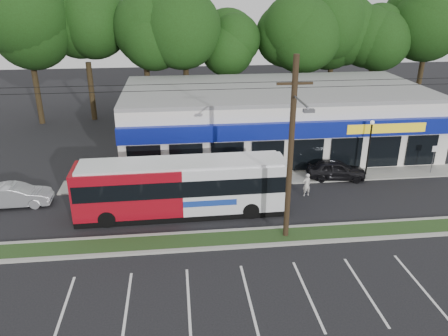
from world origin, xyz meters
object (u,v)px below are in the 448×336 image
metrobus (182,186)px  car_dark (336,170)px  pedestrian_b (255,187)px  car_silver (16,195)px  sign_post (434,154)px  pedestrian_a (307,185)px  utility_pole (288,146)px  lamp_post (370,142)px

metrobus → car_dark: (11.19, 4.00, -1.09)m
pedestrian_b → car_silver: bearing=11.6°
sign_post → car_silver: sign_post is taller
sign_post → car_silver: bearing=-176.2°
car_dark → pedestrian_b: (-6.42, -2.50, 0.12)m
pedestrian_a → pedestrian_b: size_ratio=0.95×
utility_pole → car_silver: bearing=160.3°
metrobus → lamp_post: bearing=16.8°
car_dark → metrobus: bearing=118.8°
lamp_post → sign_post: size_ratio=1.91×
sign_post → pedestrian_a: 10.71m
lamp_post → car_dark: 3.14m
pedestrian_a → lamp_post: bearing=-168.6°
lamp_post → pedestrian_a: size_ratio=2.66×
pedestrian_a → pedestrian_b: pedestrian_b is taller
lamp_post → metrobus: size_ratio=0.33×
lamp_post → car_silver: bearing=-174.9°
lamp_post → pedestrian_a: (-5.37, -2.80, -1.87)m
metrobus → car_silver: 10.79m
utility_pole → sign_post: 15.71m
sign_post → pedestrian_b: 14.11m
utility_pole → car_silver: utility_pole is taller
sign_post → metrobus: bearing=-167.7°
sign_post → car_silver: 29.22m
utility_pole → pedestrian_a: 7.41m
pedestrian_a → car_dark: bearing=-155.7°
utility_pole → metrobus: 7.45m
utility_pole → car_dark: utility_pole is taller
sign_post → pedestrian_a: bearing=-166.1°
pedestrian_b → car_dark: bearing=-144.7°
lamp_post → car_dark: size_ratio=1.01×
utility_pole → lamp_post: (8.17, 7.87, -2.74)m
metrobus → pedestrian_b: 5.09m
pedestrian_b → utility_pole: bearing=111.8°
utility_pole → pedestrian_b: (-0.69, 5.07, -4.58)m
sign_post → car_dark: 7.48m
metrobus → pedestrian_b: bearing=16.7°
lamp_post → car_dark: (-2.44, -0.30, -1.95)m
utility_pole → sign_post: utility_pole is taller
lamp_post → pedestrian_b: lamp_post is taller
car_silver → pedestrian_b: bearing=-94.6°
car_dark → utility_pole: bearing=152.0°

